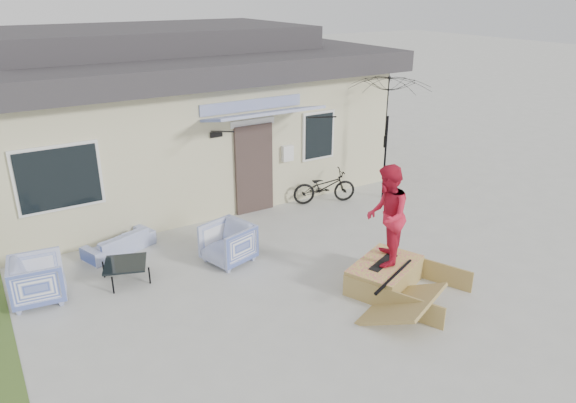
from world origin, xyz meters
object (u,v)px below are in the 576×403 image
coffee_table (126,272)px  bicycle (324,183)px  skateboard (383,262)px  skater (387,214)px  armchair_left (37,278)px  skate_ramp (385,275)px  patio_umbrella (387,130)px  armchair_right (228,241)px  loveseat (119,239)px

coffee_table → bicycle: bearing=13.4°
skateboard → skater: bearing=-111.9°
armchair_left → skate_ramp: 5.98m
armchair_left → patio_umbrella: size_ratio=0.39×
armchair_right → loveseat: bearing=-148.3°
loveseat → skate_ramp: loveseat is taller
armchair_right → patio_umbrella: patio_umbrella is taller
armchair_right → patio_umbrella: 5.11m
loveseat → armchair_right: 2.29m
bicycle → skater: bearing=178.0°
skateboard → skater: size_ratio=0.43×
armchair_right → coffee_table: 1.95m
skateboard → bicycle: bearing=47.9°
loveseat → bicycle: bicycle is taller
coffee_table → patio_umbrella: patio_umbrella is taller
coffee_table → skateboard: bearing=-33.6°
patio_umbrella → skater: (-2.87, -3.32, -0.36)m
armchair_right → bicycle: bicycle is taller
skate_ramp → skater: skater is taller
coffee_table → patio_umbrella: size_ratio=0.33×
skateboard → armchair_left: bearing=131.3°
patio_umbrella → bicycle: bearing=161.1°
armchair_left → skateboard: 5.94m
armchair_right → skate_ramp: bearing=24.1°
armchair_left → patio_umbrella: patio_umbrella is taller
bicycle → armchair_left: bearing=117.9°
armchair_left → skate_ramp: size_ratio=0.48×
armchair_left → armchair_right: bearing=-90.1°
skate_ramp → skater: bearing=90.0°
loveseat → patio_umbrella: (6.53, -0.47, 1.47)m
armchair_right → skateboard: (1.95, -2.26, 0.05)m
loveseat → skater: skater is taller
bicycle → skateboard: bicycle is taller
armchair_left → patio_umbrella: 8.30m
armchair_left → bicycle: 6.80m
loveseat → bicycle: 5.07m
loveseat → skateboard: (3.66, -3.78, 0.20)m
armchair_left → skater: (5.30, -2.68, 0.96)m
loveseat → bicycle: (5.06, 0.04, 0.22)m
patio_umbrella → skateboard: bearing=-130.9°
loveseat → skate_ramp: bearing=114.0°
skate_ramp → skater: (-0.02, 0.04, 1.17)m
skater → coffee_table: bearing=-81.5°
skater → armchair_right: bearing=-97.1°
armchair_left → coffee_table: size_ratio=1.19×
loveseat → coffee_table: (-0.20, -1.22, -0.10)m
patio_umbrella → skateboard: (-2.87, -3.32, -1.27)m
patio_umbrella → skateboard: 4.57m
coffee_table → patio_umbrella: (6.73, 0.76, 1.57)m
loveseat → skateboard: bearing=114.2°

